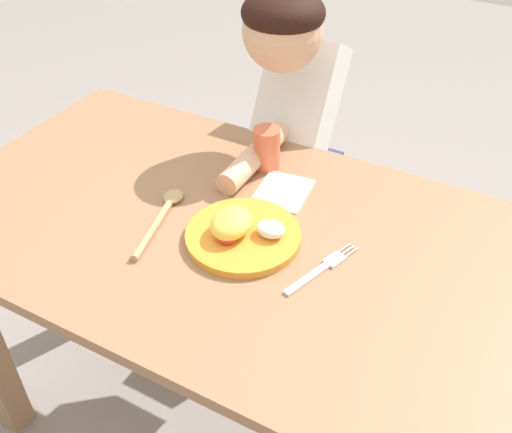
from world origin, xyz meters
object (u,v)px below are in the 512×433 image
Objects in this scene: fork at (321,270)px; person at (294,155)px; drinking_cup at (267,148)px; spoon at (162,214)px; plate at (242,232)px.

fork is 0.56m from person.
person is at bearing 96.62° from drinking_cup.
fork is at bearing -102.26° from spoon.
drinking_cup is 0.09× the size of person.
person reaches higher than plate.
plate is at bearing 105.98° from fork.
spoon is at bearing 80.82° from person.
spoon is 0.29m from drinking_cup.
plate reaches higher than fork.
fork is 1.87× the size of drinking_cup.
spoon is at bearing -110.91° from drinking_cup.
drinking_cup is at bearing 62.44° from fork.
person reaches higher than drinking_cup.
person is at bearing -22.64° from spoon.
spoon reaches higher than fork.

